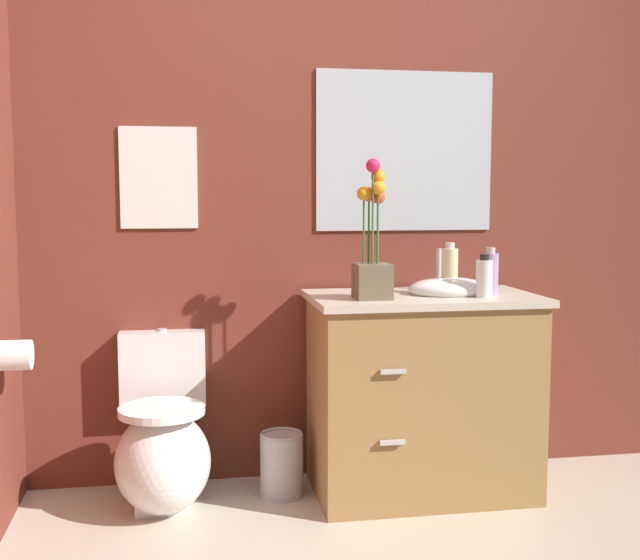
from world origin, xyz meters
The scene contains 11 objects.
wall_back centered at (0.20, 1.48, 1.25)m, with size 4.30×0.05×2.50m, color maroon.
toilet centered at (-0.80, 1.18, 0.24)m, with size 0.38×0.59×0.69m.
vanity_cabinet centered at (0.28, 1.15, 0.44)m, with size 0.94×0.56×1.03m.
flower_vase centered at (0.03, 1.06, 1.02)m, with size 0.14×0.14×0.55m.
soap_bottle centered at (0.49, 1.02, 0.93)m, with size 0.07×0.07×0.18m.
lotion_bottle centered at (0.55, 1.11, 0.94)m, with size 0.07×0.07×0.19m.
hand_wash_bottle centered at (0.39, 1.15, 0.95)m, with size 0.07×0.07×0.21m.
trash_bin centered at (-0.31, 1.20, 0.14)m, with size 0.18×0.18×0.27m.
wall_poster centered at (-0.80, 1.44, 1.33)m, with size 0.32×0.01×0.43m, color silver.
wall_mirror centered at (0.27, 1.44, 1.45)m, with size 0.80×0.01×0.70m, color #B2BCC6.
toilet_paper_roll centered at (-1.31, 0.98, 0.68)m, with size 0.11×0.11×0.11m, color white.
Camera 1 is at (-0.72, -2.02, 1.26)m, focal length 44.92 mm.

